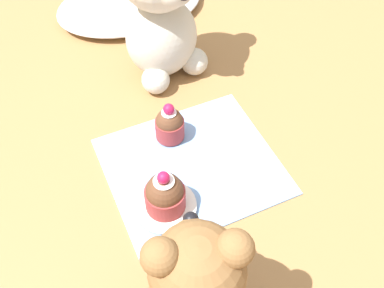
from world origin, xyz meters
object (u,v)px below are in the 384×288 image
Objects in this scene: cupcake_near_cream_bear at (170,124)px; saucer_plate at (166,206)px; cupcake_near_tan_bear at (165,194)px; teddy_bear_cream at (161,9)px.

cupcake_near_cream_bear is 0.14m from saucer_plate.
cupcake_near_cream_bear is 0.92× the size of cupcake_near_tan_bear.
cupcake_near_cream_bear reaches higher than saucer_plate.
cupcake_near_tan_bear is (-0.06, -0.12, 0.01)m from cupcake_near_cream_bear.
teddy_bear_cream is 3.02× the size of saucer_plate.
cupcake_near_cream_bear is at bearing 64.80° from saucer_plate.
saucer_plate is (-0.06, -0.12, -0.02)m from cupcake_near_cream_bear.
teddy_bear_cream is at bearing 68.24° from cupcake_near_tan_bear.
teddy_bear_cream is 0.19m from cupcake_near_cream_bear.
cupcake_near_cream_bear is 0.14m from cupcake_near_tan_bear.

